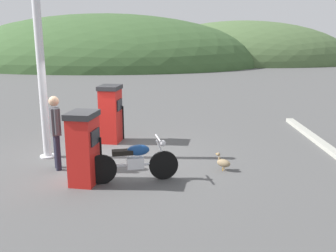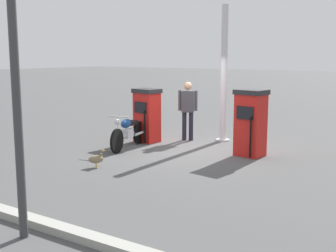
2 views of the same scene
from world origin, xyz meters
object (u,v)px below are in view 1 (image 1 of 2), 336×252
(motorcycle_near_pump, at_px, (134,161))
(attendant_person, at_px, (56,128))
(wandering_duck, at_px, (223,162))
(fuel_pump_far, at_px, (111,114))
(canopy_support_pole, at_px, (42,84))
(fuel_pump_near, at_px, (84,148))

(motorcycle_near_pump, distance_m, attendant_person, 2.11)
(attendant_person, bearing_deg, wandering_duck, -0.28)
(attendant_person, relative_size, wandering_duck, 4.18)
(fuel_pump_far, relative_size, canopy_support_pole, 0.42)
(wandering_duck, height_order, canopy_support_pole, canopy_support_pole)
(motorcycle_near_pump, distance_m, wandering_duck, 2.13)
(wandering_duck, distance_m, canopy_support_pole, 4.85)
(fuel_pump_near, distance_m, attendant_person, 1.24)
(wandering_duck, bearing_deg, motorcycle_near_pump, -160.32)
(attendant_person, height_order, wandering_duck, attendant_person)
(fuel_pump_far, bearing_deg, fuel_pump_near, -90.00)
(fuel_pump_near, relative_size, fuel_pump_far, 0.93)
(fuel_pump_far, height_order, canopy_support_pole, canopy_support_pole)
(fuel_pump_near, height_order, fuel_pump_far, fuel_pump_far)
(wandering_duck, relative_size, canopy_support_pole, 0.11)
(motorcycle_near_pump, xyz_separation_m, wandering_duck, (1.99, 0.71, -0.27))
(wandering_duck, bearing_deg, attendant_person, 179.72)
(fuel_pump_far, bearing_deg, attendant_person, -109.86)
(canopy_support_pole, bearing_deg, motorcycle_near_pump, -33.43)
(fuel_pump_far, distance_m, attendant_person, 2.54)
(fuel_pump_far, xyz_separation_m, motorcycle_near_pump, (1.04, -3.12, -0.38))
(fuel_pump_far, bearing_deg, canopy_support_pole, -133.47)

